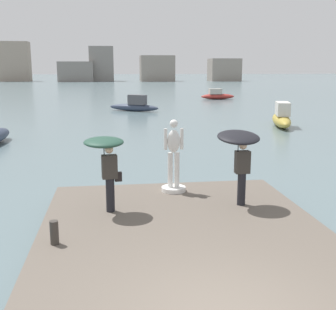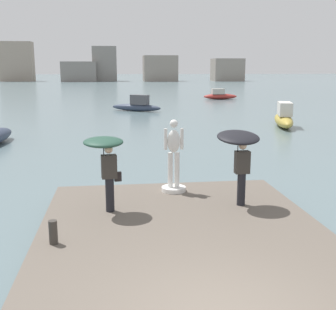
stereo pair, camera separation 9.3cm
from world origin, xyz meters
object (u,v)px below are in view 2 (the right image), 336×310
at_px(boat_leftward, 284,118).
at_px(mooring_bollard, 53,232).
at_px(onlooker_right, 239,147).
at_px(boat_mid, 137,106).
at_px(onlooker_left, 106,154).
at_px(statue_white_figure, 174,162).
at_px(boat_rightward, 220,95).

bearing_deg(boat_leftward, mooring_bollard, -123.90).
height_order(onlooker_right, boat_mid, onlooker_right).
xyz_separation_m(mooring_bollard, boat_mid, (3.41, 30.85, -0.14)).
xyz_separation_m(onlooker_left, boat_leftward, (11.78, 17.22, -1.29)).
relative_size(statue_white_figure, boat_leftward, 0.40).
relative_size(boat_leftward, boat_rightward, 1.27).
relative_size(statue_white_figure, boat_mid, 0.45).
relative_size(onlooker_right, boat_mid, 0.43).
bearing_deg(boat_mid, onlooker_right, -87.71).
height_order(statue_white_figure, onlooker_right, statue_white_figure).
height_order(boat_mid, boat_rightward, boat_mid).
bearing_deg(boat_rightward, onlooker_right, -103.42).
relative_size(statue_white_figure, boat_rightward, 0.50).
distance_m(onlooker_right, boat_rightward, 43.35).
bearing_deg(onlooker_left, statue_white_figure, 38.73).
xyz_separation_m(boat_mid, boat_leftward, (9.46, -11.70, 0.09)).
xyz_separation_m(onlooker_left, mooring_bollard, (-1.09, -1.93, -1.24)).
relative_size(statue_white_figure, mooring_bollard, 4.22).
xyz_separation_m(onlooker_left, boat_rightward, (13.54, 42.22, -1.41)).
bearing_deg(boat_rightward, boat_leftward, -94.01).
distance_m(onlooker_left, boat_mid, 29.04).
distance_m(statue_white_figure, onlooker_right, 2.24).
height_order(statue_white_figure, mooring_bollard, statue_white_figure).
bearing_deg(statue_white_figure, onlooker_right, -44.13).
distance_m(mooring_bollard, boat_leftward, 23.07).
distance_m(statue_white_figure, boat_mid, 27.37).
height_order(statue_white_figure, onlooker_left, statue_white_figure).
bearing_deg(boat_leftward, boat_rightward, 85.99).
height_order(onlooker_left, mooring_bollard, onlooker_left).
bearing_deg(statue_white_figure, mooring_bollard, -130.98).
xyz_separation_m(mooring_bollard, boat_rightward, (14.62, 44.15, -0.17)).
bearing_deg(boat_mid, onlooker_left, -94.60).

